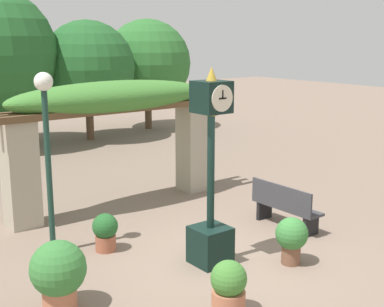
% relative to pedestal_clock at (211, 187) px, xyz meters
% --- Properties ---
extents(ground_plane, '(60.00, 60.00, 0.00)m').
position_rel_pedestal_clock_xyz_m(ground_plane, '(0.31, -0.03, -1.32)').
color(ground_plane, '#7F6B5B').
extents(pedestal_clock, '(0.58, 0.58, 3.26)m').
position_rel_pedestal_clock_xyz_m(pedestal_clock, '(0.00, 0.00, 0.00)').
color(pedestal_clock, black).
rests_on(pedestal_clock, ground).
extents(pergola, '(5.49, 1.21, 2.79)m').
position_rel_pedestal_clock_xyz_m(pergola, '(0.31, 3.67, 0.74)').
color(pergola, '#A89E89').
rests_on(pergola, ground).
extents(potted_plant_near_left, '(0.78, 0.78, 1.00)m').
position_rel_pedestal_clock_xyz_m(potted_plant_near_left, '(-2.65, 0.07, -0.77)').
color(potted_plant_near_left, '#B26B4C').
rests_on(potted_plant_near_left, ground).
extents(potted_plant_near_right, '(0.46, 0.46, 0.68)m').
position_rel_pedestal_clock_xyz_m(potted_plant_near_right, '(-1.13, 1.54, -0.96)').
color(potted_plant_near_right, '#9E563D').
rests_on(potted_plant_near_right, ground).
extents(potted_plant_far_left, '(0.54, 0.54, 0.80)m').
position_rel_pedestal_clock_xyz_m(potted_plant_far_left, '(1.06, -0.84, -0.86)').
color(potted_plant_far_left, brown).
rests_on(potted_plant_far_left, ground).
extents(potted_plant_far_right, '(0.50, 0.50, 0.77)m').
position_rel_pedestal_clock_xyz_m(potted_plant_far_right, '(-0.86, -1.44, -0.93)').
color(potted_plant_far_right, '#B26B4C').
rests_on(potted_plant_far_right, ground).
extents(park_bench, '(0.42, 1.55, 0.89)m').
position_rel_pedestal_clock_xyz_m(park_bench, '(2.25, 0.43, -0.89)').
color(park_bench, '#38383D').
rests_on(park_bench, ground).
extents(lamp_post, '(0.31, 0.31, 3.15)m').
position_rel_pedestal_clock_xyz_m(lamp_post, '(-1.91, 2.02, 0.92)').
color(lamp_post, '#19382D').
rests_on(lamp_post, ground).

